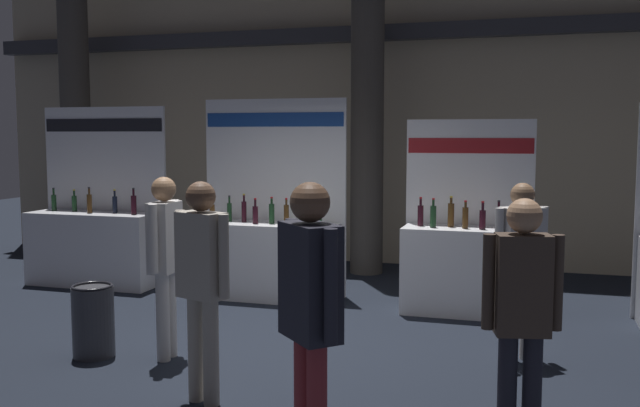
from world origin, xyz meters
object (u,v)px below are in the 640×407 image
(visitor_4, at_px, (310,302))
(exhibitor_booth_1, at_px, (267,250))
(visitor_0, at_px, (202,273))
(visitor_6, at_px, (522,308))
(exhibitor_booth_2, at_px, (465,262))
(visitor_3, at_px, (165,253))
(trash_bin, at_px, (93,321))
(exhibitor_booth_0, at_px, (95,240))
(visitor_7, at_px, (521,256))

(visitor_4, bearing_deg, exhibitor_booth_1, 159.48)
(visitor_0, bearing_deg, exhibitor_booth_1, 123.18)
(visitor_6, bearing_deg, exhibitor_booth_1, -62.78)
(exhibitor_booth_2, distance_m, visitor_4, 4.39)
(visitor_3, xyz_separation_m, visitor_6, (3.18, -1.15, -0.01))
(trash_bin, height_order, visitor_0, visitor_0)
(exhibitor_booth_1, bearing_deg, visitor_3, -90.33)
(visitor_4, bearing_deg, visitor_6, 74.04)
(exhibitor_booth_0, distance_m, visitor_7, 5.98)
(visitor_0, relative_size, visitor_6, 1.03)
(visitor_0, height_order, visitor_4, visitor_4)
(exhibitor_booth_2, xyz_separation_m, visitor_0, (-1.70, -3.42, 0.43))
(exhibitor_booth_0, relative_size, visitor_3, 1.45)
(exhibitor_booth_0, relative_size, visitor_4, 1.36)
(visitor_6, bearing_deg, exhibitor_booth_0, -46.44)
(exhibitor_booth_0, height_order, visitor_4, exhibitor_booth_0)
(exhibitor_booth_0, height_order, visitor_7, exhibitor_booth_0)
(exhibitor_booth_2, relative_size, trash_bin, 3.31)
(exhibitor_booth_0, relative_size, exhibitor_booth_2, 1.09)
(visitor_4, height_order, visitor_7, visitor_4)
(exhibitor_booth_0, height_order, visitor_3, exhibitor_booth_0)
(exhibitor_booth_0, bearing_deg, visitor_7, -16.81)
(visitor_3, bearing_deg, exhibitor_booth_2, -47.61)
(trash_bin, relative_size, visitor_0, 0.39)
(visitor_3, xyz_separation_m, visitor_4, (1.98, -1.81, 0.10))
(exhibitor_booth_0, height_order, trash_bin, exhibitor_booth_0)
(visitor_6, distance_m, visitor_7, 2.05)
(exhibitor_booth_2, relative_size, visitor_4, 1.25)
(visitor_3, bearing_deg, visitor_4, -135.13)
(visitor_7, bearing_deg, visitor_6, 56.87)
(trash_bin, distance_m, visitor_6, 4.06)
(exhibitor_booth_0, relative_size, visitor_7, 1.50)
(exhibitor_booth_1, xyz_separation_m, visitor_3, (-0.01, -2.58, 0.39))
(visitor_3, bearing_deg, visitor_6, -112.51)
(exhibitor_booth_1, distance_m, visitor_6, 4.90)
(exhibitor_booth_0, bearing_deg, exhibitor_booth_1, -1.10)
(exhibitor_booth_0, xyz_separation_m, visitor_3, (2.57, -2.63, 0.38))
(visitor_3, xyz_separation_m, visitor_7, (3.15, 0.90, -0.02))
(visitor_3, relative_size, visitor_6, 1.01)
(visitor_3, distance_m, visitor_4, 2.68)
(visitor_6, xyz_separation_m, visitor_7, (-0.03, 2.05, -0.01))
(trash_bin, bearing_deg, visitor_7, 15.18)
(visitor_6, bearing_deg, visitor_0, -19.22)
(exhibitor_booth_2, height_order, visitor_7, exhibitor_booth_2)
(exhibitor_booth_0, xyz_separation_m, visitor_0, (3.38, -3.52, 0.41))
(exhibitor_booth_2, distance_m, visitor_7, 1.78)
(exhibitor_booth_0, distance_m, exhibitor_booth_1, 2.58)
(visitor_4, bearing_deg, visitor_7, 111.98)
(visitor_6, bearing_deg, visitor_4, 15.50)
(visitor_0, xyz_separation_m, visitor_6, (2.37, -0.25, -0.04))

